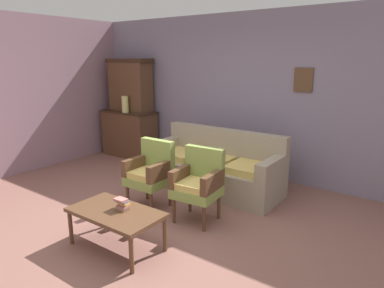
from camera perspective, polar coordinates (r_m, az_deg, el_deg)
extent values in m
plane|color=#84564C|center=(4.18, -8.17, -14.19)|extent=(7.68, 7.68, 0.00)
cube|color=gray|center=(5.89, 9.46, 7.83)|extent=(6.40, 0.06, 2.70)
cube|color=brown|center=(5.48, 17.95, 10.06)|extent=(0.28, 0.02, 0.36)
cube|color=brown|center=(7.20, -10.29, 1.64)|extent=(1.10, 0.52, 0.90)
cube|color=#342115|center=(7.12, -10.45, 5.30)|extent=(1.16, 0.55, 0.03)
cube|color=brown|center=(7.12, -10.16, 9.28)|extent=(0.90, 0.36, 0.95)
cube|color=#342115|center=(7.10, -10.34, 13.43)|extent=(0.99, 0.38, 0.08)
cylinder|color=#D1C675|center=(6.91, -11.00, 6.48)|extent=(0.13, 0.13, 0.32)
cube|color=gray|center=(5.28, 3.53, -5.42)|extent=(2.06, 0.82, 0.42)
cube|color=gray|center=(5.41, 5.45, 0.00)|extent=(2.05, 0.18, 0.48)
cube|color=gray|center=(4.76, 13.22, -3.78)|extent=(0.17, 0.80, 0.24)
cube|color=gray|center=(5.73, -4.39, -0.43)|extent=(0.17, 0.80, 0.24)
cube|color=tan|center=(4.88, 9.30, -4.00)|extent=(0.55, 0.57, 0.10)
cube|color=tan|center=(5.17, 3.34, -2.82)|extent=(0.55, 0.57, 0.10)
cube|color=tan|center=(5.51, -1.94, -1.74)|extent=(0.55, 0.57, 0.10)
cube|color=#849947|center=(4.66, -7.22, -5.97)|extent=(0.52, 0.48, 0.12)
cube|color=tan|center=(4.62, -7.42, -4.99)|extent=(0.44, 0.41, 0.10)
cube|color=#849947|center=(4.71, -5.69, -2.00)|extent=(0.52, 0.10, 0.46)
cube|color=brown|center=(4.47, -5.19, -4.51)|extent=(0.08, 0.48, 0.22)
cube|color=brown|center=(4.75, -9.25, -3.49)|extent=(0.08, 0.48, 0.22)
cylinder|color=brown|center=(4.48, -6.77, -9.83)|extent=(0.04, 0.04, 0.32)
cylinder|color=brown|center=(4.75, -10.59, -8.55)|extent=(0.04, 0.04, 0.32)
cylinder|color=brown|center=(4.75, -3.68, -8.37)|extent=(0.04, 0.04, 0.32)
cylinder|color=brown|center=(5.00, -7.46, -7.25)|extent=(0.04, 0.04, 0.32)
cube|color=#849947|center=(4.24, 0.76, -7.90)|extent=(0.56, 0.52, 0.12)
cube|color=tan|center=(4.20, 0.63, -6.85)|extent=(0.47, 0.44, 0.10)
cube|color=#849947|center=(4.31, 2.11, -3.47)|extent=(0.53, 0.14, 0.46)
cube|color=brown|center=(4.08, 3.46, -6.27)|extent=(0.12, 0.49, 0.22)
cube|color=brown|center=(4.29, -1.78, -5.23)|extent=(0.12, 0.49, 0.22)
cylinder|color=brown|center=(4.09, 1.99, -12.18)|extent=(0.04, 0.04, 0.32)
cylinder|color=brown|center=(4.29, -3.02, -10.90)|extent=(0.04, 0.04, 0.32)
cylinder|color=brown|center=(4.39, 4.43, -10.28)|extent=(0.04, 0.04, 0.32)
cylinder|color=brown|center=(4.58, -0.34, -9.20)|extent=(0.04, 0.04, 0.32)
cube|color=brown|center=(3.75, -12.50, -11.00)|extent=(1.00, 0.56, 0.04)
cylinder|color=brown|center=(4.30, -14.12, -10.82)|extent=(0.04, 0.04, 0.38)
cylinder|color=brown|center=(3.70, -4.53, -14.65)|extent=(0.04, 0.04, 0.38)
cylinder|color=brown|center=(4.04, -19.42, -12.89)|extent=(0.04, 0.04, 0.38)
cylinder|color=brown|center=(3.40, -9.99, -17.63)|extent=(0.04, 0.04, 0.38)
cube|color=#A1754F|center=(3.75, -11.47, -10.40)|extent=(0.14, 0.09, 0.02)
cube|color=#AA6C71|center=(3.74, -11.35, -10.14)|extent=(0.12, 0.08, 0.03)
cube|color=gold|center=(3.74, -11.17, -9.67)|extent=(0.12, 0.07, 0.03)
cube|color=gray|center=(3.74, -11.48, -9.23)|extent=(0.15, 0.08, 0.03)
cube|color=#C16F66|center=(3.71, -11.71, -8.99)|extent=(0.13, 0.09, 0.02)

